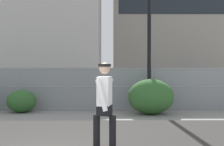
{
  "coord_description": "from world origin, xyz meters",
  "views": [
    {
      "loc": [
        1.05,
        -4.82,
        1.79
      ],
      "look_at": [
        1.12,
        3.67,
        1.68
      ],
      "focal_mm": 46.49,
      "sensor_mm": 36.0,
      "label": 1
    }
  ],
  "objects_px": {
    "street_lamp": "(149,18)",
    "parked_car_near": "(1,87)",
    "skater": "(105,104)",
    "shrub_right": "(151,97)",
    "shrub_center": "(21,101)"
  },
  "relations": [
    {
      "from": "street_lamp",
      "to": "parked_car_near",
      "type": "bearing_deg",
      "value": 157.23
    },
    {
      "from": "skater",
      "to": "shrub_right",
      "type": "relative_size",
      "value": 1.02
    },
    {
      "from": "street_lamp",
      "to": "shrub_center",
      "type": "height_order",
      "value": "street_lamp"
    },
    {
      "from": "street_lamp",
      "to": "shrub_center",
      "type": "relative_size",
      "value": 5.2
    },
    {
      "from": "shrub_right",
      "to": "shrub_center",
      "type": "bearing_deg",
      "value": 174.45
    },
    {
      "from": "skater",
      "to": "shrub_right",
      "type": "height_order",
      "value": "skater"
    },
    {
      "from": "street_lamp",
      "to": "parked_car_near",
      "type": "height_order",
      "value": "street_lamp"
    },
    {
      "from": "street_lamp",
      "to": "shrub_center",
      "type": "bearing_deg",
      "value": -177.59
    },
    {
      "from": "shrub_center",
      "to": "shrub_right",
      "type": "xyz_separation_m",
      "value": [
        5.28,
        -0.51,
        0.23
      ]
    },
    {
      "from": "parked_car_near",
      "to": "shrub_center",
      "type": "height_order",
      "value": "parked_car_near"
    },
    {
      "from": "shrub_center",
      "to": "shrub_right",
      "type": "distance_m",
      "value": 5.31
    },
    {
      "from": "shrub_right",
      "to": "street_lamp",
      "type": "bearing_deg",
      "value": 87.68
    },
    {
      "from": "skater",
      "to": "shrub_right",
      "type": "xyz_separation_m",
      "value": [
        1.73,
        6.03,
        -0.43
      ]
    },
    {
      "from": "parked_car_near",
      "to": "shrub_right",
      "type": "relative_size",
      "value": 2.43
    },
    {
      "from": "skater",
      "to": "street_lamp",
      "type": "bearing_deg",
      "value": 75.43
    }
  ]
}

